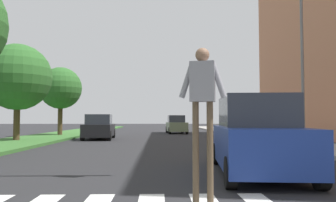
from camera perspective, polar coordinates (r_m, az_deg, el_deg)
name	(u,v)px	position (r m, az deg, el deg)	size (l,w,h in m)	color
ground_plane	(151,136)	(27.49, -2.82, -5.89)	(140.00, 140.00, 0.00)	#262628
median_strip	(50,137)	(26.69, -19.02, -5.65)	(4.17, 64.00, 0.15)	#386B2D
tree_far	(18,77)	(22.14, -23.77, 3.64)	(3.93, 3.93, 5.67)	#4C3823
tree_distant	(61,88)	(28.23, -17.46, 2.03)	(3.29, 3.29, 5.31)	#4C3823
sidewalk_right	(257,136)	(26.52, 14.59, -5.74)	(3.00, 64.00, 0.15)	#9E9991
street_lamp_right	(300,52)	(17.66, 21.17, 7.67)	(1.02, 0.24, 7.50)	slate
pedestrian_performer	(203,101)	(5.31, 5.79, 0.01)	(0.75, 0.32, 2.49)	brown
suv_crossing	(257,137)	(8.98, 14.56, -5.80)	(2.38, 4.77, 1.97)	navy
sedan_midblock	(99,128)	(23.78, -11.40, -4.39)	(2.10, 4.35, 1.69)	black
sedan_distant	(176,125)	(33.02, 1.40, -4.02)	(1.99, 4.37, 1.73)	gray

